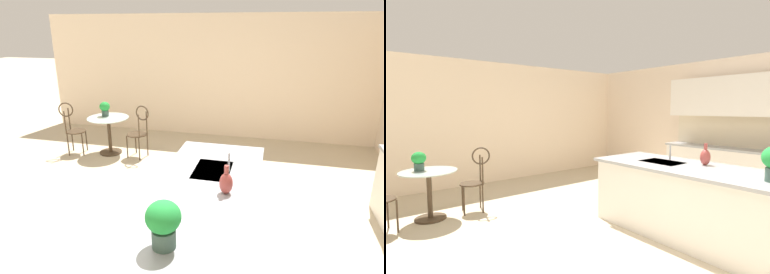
# 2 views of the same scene
# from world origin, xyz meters

# --- Properties ---
(ground_plane) EXTENTS (40.00, 40.00, 0.00)m
(ground_plane) POSITION_xyz_m (0.00, 0.00, 0.00)
(ground_plane) COLOR beige
(wall_back) EXTENTS (9.00, 0.12, 2.70)m
(wall_back) POSITION_xyz_m (0.00, 3.66, 1.35)
(wall_back) COLOR beige
(wall_back) RESTS_ON ground
(wall_left_window) EXTENTS (0.12, 7.80, 2.70)m
(wall_left_window) POSITION_xyz_m (-4.26, 0.00, 1.35)
(wall_left_window) COLOR beige
(wall_left_window) RESTS_ON ground
(kitchen_island) EXTENTS (2.80, 1.06, 0.92)m
(kitchen_island) POSITION_xyz_m (0.30, 0.85, 0.46)
(kitchen_island) COLOR white
(kitchen_island) RESTS_ON ground
(back_counter_run) EXTENTS (2.44, 0.64, 1.52)m
(back_counter_run) POSITION_xyz_m (-0.40, 3.21, 0.49)
(back_counter_run) COLOR white
(back_counter_run) RESTS_ON ground
(upper_cabinet_run) EXTENTS (2.40, 0.36, 0.76)m
(upper_cabinet_run) POSITION_xyz_m (-0.40, 3.18, 1.90)
(upper_cabinet_run) COLOR white
(upper_cabinet_run) RESTS_ON back_counter_run
(bistro_table) EXTENTS (0.80, 0.80, 0.74)m
(bistro_table) POSITION_xyz_m (-2.56, -1.66, 0.45)
(bistro_table) COLOR #3D2D1E
(bistro_table) RESTS_ON ground
(chair_by_island) EXTENTS (0.45, 0.51, 1.04)m
(chair_by_island) POSITION_xyz_m (-2.49, -0.99, 0.57)
(chair_by_island) COLOR #3D2D1E
(chair_by_island) RESTS_ON ground
(sink_faucet) EXTENTS (0.02, 0.02, 0.22)m
(sink_faucet) POSITION_xyz_m (-0.25, 1.03, 1.03)
(sink_faucet) COLOR #B2B5BA
(sink_faucet) RESTS_ON kitchen_island
(potted_plant_on_table) EXTENTS (0.20, 0.20, 0.28)m
(potted_plant_on_table) POSITION_xyz_m (-2.65, -1.76, 0.90)
(potted_plant_on_table) COLOR #385147
(potted_plant_on_table) RESTS_ON bistro_table
(vase_on_counter) EXTENTS (0.13, 0.13, 0.29)m
(vase_on_counter) POSITION_xyz_m (0.25, 1.07, 1.03)
(vase_on_counter) COLOR #993D38
(vase_on_counter) RESTS_ON kitchen_island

